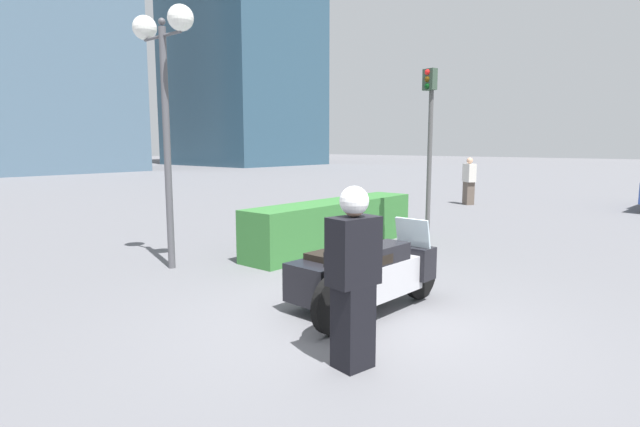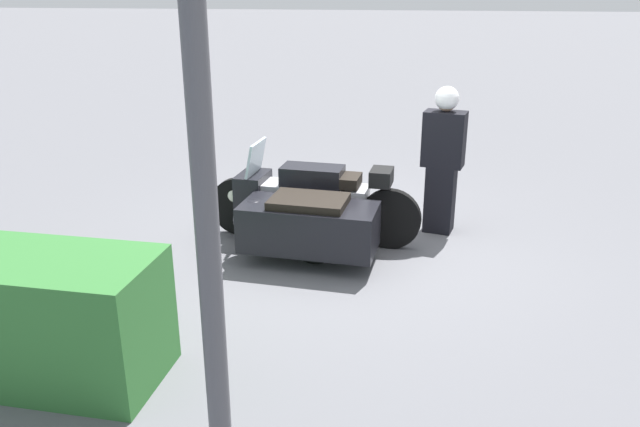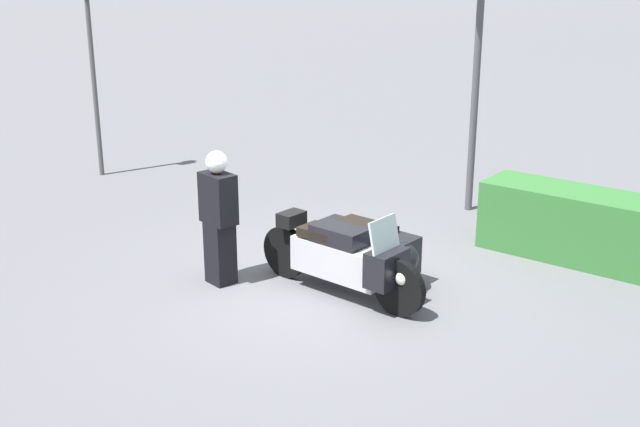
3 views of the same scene
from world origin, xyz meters
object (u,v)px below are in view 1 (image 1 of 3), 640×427
Objects in this scene: hedge_bush_curbside at (334,224)px; twin_lamp_post at (163,61)px; police_motorcycle at (362,273)px; officer_rider at (353,273)px; pedestrian_bystander at (469,181)px; traffic_light_near at (429,135)px.

hedge_bush_curbside is 4.58m from twin_lamp_post.
police_motorcycle is 1.86m from officer_rider.
traffic_light_near is at bearing 54.61° from pedestrian_bystander.
hedge_bush_curbside is at bearing 46.72° from police_motorcycle.
police_motorcycle is 0.58× the size of twin_lamp_post.
twin_lamp_post is 12.59m from pedestrian_bystander.
twin_lamp_post is at bearing 161.14° from hedge_bush_curbside.
officer_rider reaches higher than police_motorcycle.
twin_lamp_post reaches higher than hedge_bush_curbside.
pedestrian_bystander is at bearing 120.11° from officer_rider.
pedestrian_bystander is (13.41, 4.74, -0.09)m from officer_rider.
officer_rider is 0.50× the size of traffic_light_near.
officer_rider is at bearing -144.67° from police_motorcycle.
police_motorcycle is at bearing 133.38° from officer_rider.
officer_rider is 0.39× the size of hedge_bush_curbside.
twin_lamp_post is at bearing 177.60° from officer_rider.
pedestrian_bystander is (12.30, -0.07, -2.71)m from twin_lamp_post.
police_motorcycle is at bearing 53.63° from pedestrian_bystander.
traffic_light_near is at bearing 17.82° from police_motorcycle.
police_motorcycle is 1.43× the size of officer_rider.
police_motorcycle is 0.71× the size of traffic_light_near.
twin_lamp_post is 5.03m from traffic_light_near.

